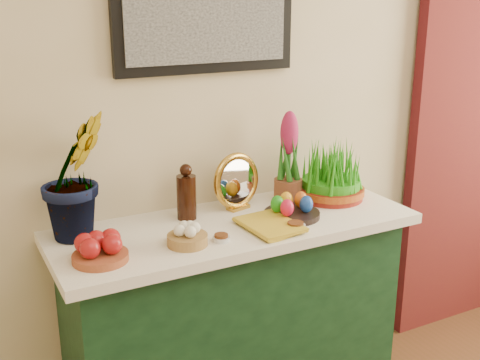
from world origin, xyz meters
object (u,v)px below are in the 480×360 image
sideboard (234,328)px  wheatgrass_sabzeh (331,175)px  mirror (237,182)px  hyacinth_green (74,155)px  book (249,229)px

sideboard → wheatgrass_sabzeh: (0.49, 0.05, 0.57)m
mirror → wheatgrass_sabzeh: size_ratio=0.83×
hyacinth_green → sideboard: bearing=-31.0°
mirror → wheatgrass_sabzeh: (0.41, -0.08, -0.01)m
hyacinth_green → book: 0.67m
sideboard → wheatgrass_sabzeh: bearing=5.8°
hyacinth_green → wheatgrass_sabzeh: (1.04, -0.08, -0.20)m
mirror → book: mirror is taller
sideboard → book: (-0.01, -0.13, 0.48)m
hyacinth_green → wheatgrass_sabzeh: 1.07m
hyacinth_green → mirror: bearing=-18.0°
mirror → book: bearing=-108.0°
mirror → hyacinth_green: bearing=-179.8°
wheatgrass_sabzeh → hyacinth_green: bearing=175.8°
sideboard → wheatgrass_sabzeh: size_ratio=4.56×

